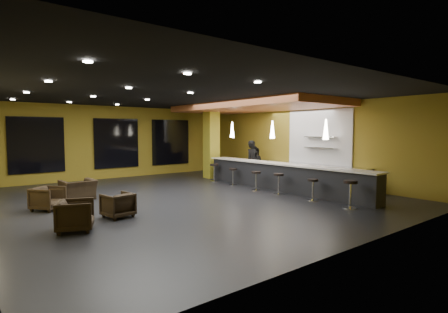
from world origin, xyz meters
TOP-DOWN VIEW (x-y plane):
  - floor at (0.00, 0.00)m, footprint 12.00×13.00m
  - ceiling at (0.00, 0.00)m, footprint 12.00×13.00m
  - wall_back at (0.00, 6.55)m, footprint 12.00×0.10m
  - wall_front at (0.00, -6.55)m, footprint 12.00×0.10m
  - wall_right at (6.05, 0.00)m, footprint 0.10×13.00m
  - wood_soffit at (4.00, 1.00)m, footprint 3.60×8.00m
  - window_left at (-3.50, 6.44)m, footprint 2.20×0.06m
  - window_center at (0.00, 6.44)m, footprint 2.20×0.06m
  - window_right at (3.00, 6.44)m, footprint 2.20×0.06m
  - tile_backsplash at (5.96, -1.00)m, footprint 0.06×3.20m
  - bar_counter at (3.65, -1.00)m, footprint 0.60×8.00m
  - bar_top at (3.65, -1.00)m, footprint 0.78×8.10m
  - prep_counter at (5.65, -0.50)m, footprint 0.70×6.00m
  - prep_top at (5.65, -0.50)m, footprint 0.72×6.00m
  - wall_shelf_lower at (5.82, -1.20)m, footprint 0.30×1.50m
  - wall_shelf_upper at (5.82, -1.20)m, footprint 0.30×1.50m
  - column at (3.65, 3.60)m, footprint 0.60×0.60m
  - pendant_0 at (3.65, -3.00)m, footprint 0.20×0.20m
  - pendant_1 at (3.65, -0.50)m, footprint 0.20×0.20m
  - pendant_2 at (3.65, 2.00)m, footprint 0.20×0.20m
  - staff_a at (4.25, 1.29)m, footprint 0.71×0.50m
  - staff_b at (5.01, 1.99)m, footprint 0.91×0.80m
  - staff_c at (5.25, 2.16)m, footprint 0.88×0.75m
  - armchair_a at (-4.22, -1.90)m, footprint 1.02×1.01m
  - armchair_b at (-2.98, -1.26)m, footprint 0.82×0.83m
  - armchair_c at (-4.25, 0.81)m, footprint 1.04×1.05m
  - armchair_d at (-3.11, 1.89)m, footprint 1.09×0.97m
  - bar_stool_0 at (2.83, -4.48)m, footprint 0.42×0.42m
  - bar_stool_1 at (2.93, -3.05)m, footprint 0.36×0.36m
  - bar_stool_2 at (2.90, -1.56)m, footprint 0.39×0.39m
  - bar_stool_3 at (2.82, -0.46)m, footprint 0.38×0.38m
  - bar_stool_4 at (3.00, 1.15)m, footprint 0.36×0.36m
  - bar_stool_5 at (3.00, 2.49)m, footprint 0.41×0.41m

SIDE VIEW (x-z plane):
  - floor at x=0.00m, z-range -0.10..0.00m
  - armchair_b at x=-2.98m, z-range 0.00..0.66m
  - armchair_d at x=-3.11m, z-range 0.00..0.67m
  - armchair_c at x=-4.25m, z-range 0.00..0.69m
  - armchair_a at x=-4.22m, z-range 0.00..0.72m
  - prep_counter at x=5.65m, z-range 0.00..0.86m
  - bar_stool_4 at x=3.00m, z-range 0.10..0.81m
  - bar_stool_1 at x=2.93m, z-range 0.10..0.82m
  - bar_stool_3 at x=2.82m, z-range 0.10..0.85m
  - bar_stool_2 at x=2.90m, z-range 0.11..0.87m
  - bar_counter at x=3.65m, z-range 0.00..1.00m
  - bar_stool_5 at x=3.00m, z-range 0.11..0.91m
  - bar_stool_0 at x=2.83m, z-range 0.12..0.95m
  - staff_c at x=5.25m, z-range 0.00..1.52m
  - staff_b at x=5.01m, z-range 0.00..1.59m
  - prep_top at x=5.65m, z-range 0.87..0.90m
  - staff_a at x=4.25m, z-range 0.00..1.87m
  - bar_top at x=3.65m, z-range 1.00..1.05m
  - wall_shelf_lower at x=5.82m, z-range 1.59..1.61m
  - window_left at x=-3.50m, z-range 0.50..2.90m
  - window_center at x=0.00m, z-range 0.50..2.90m
  - window_right at x=3.00m, z-range 0.50..2.90m
  - wall_back at x=0.00m, z-range 0.00..3.50m
  - wall_front at x=0.00m, z-range 0.00..3.50m
  - wall_right at x=6.05m, z-range 0.00..3.50m
  - column at x=3.65m, z-range 0.00..3.50m
  - tile_backsplash at x=5.96m, z-range 0.80..3.20m
  - wall_shelf_upper at x=5.82m, z-range 2.03..2.06m
  - pendant_0 at x=3.65m, z-range 2.00..2.70m
  - pendant_1 at x=3.65m, z-range 2.00..2.70m
  - pendant_2 at x=3.65m, z-range 2.00..2.70m
  - wood_soffit at x=4.00m, z-range 3.22..3.50m
  - ceiling at x=0.00m, z-range 3.50..3.60m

